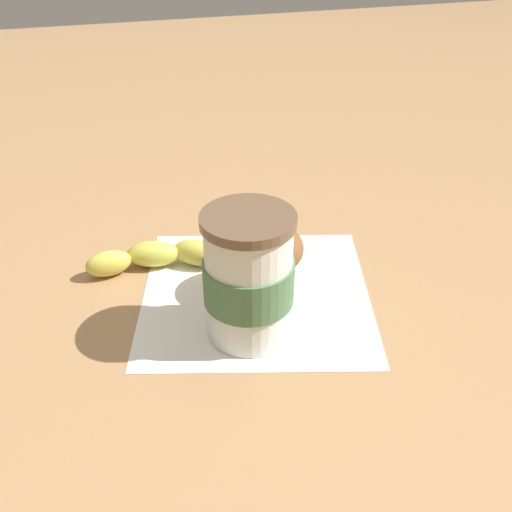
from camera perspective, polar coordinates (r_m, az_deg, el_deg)
ground_plane at (r=0.69m, az=-0.00°, el=-3.62°), size 3.00×3.00×0.00m
paper_napkin at (r=0.69m, az=-0.00°, el=-3.57°), size 0.32×0.32×0.00m
coffee_cup at (r=0.60m, az=-0.71°, el=-2.04°), size 0.09×0.09×0.14m
muffin at (r=0.66m, az=1.12°, el=-0.37°), size 0.08×0.08×0.08m
banana at (r=0.73m, az=-7.70°, el=-0.07°), size 0.10×0.21×0.03m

